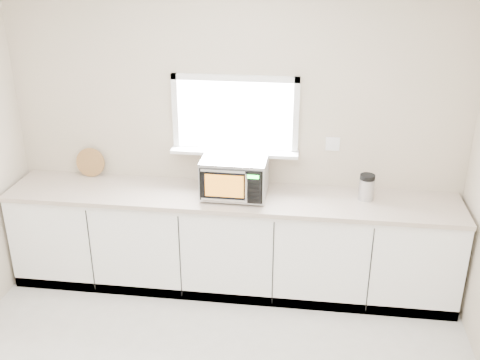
# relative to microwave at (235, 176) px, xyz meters

# --- Properties ---
(back_wall) EXTENTS (4.00, 0.17, 2.70)m
(back_wall) POSITION_rel_microwave_xyz_m (-0.04, 0.31, 0.26)
(back_wall) COLOR #B5AB90
(back_wall) RESTS_ON ground
(cabinets) EXTENTS (3.92, 0.60, 0.88)m
(cabinets) POSITION_rel_microwave_xyz_m (-0.04, 0.01, -0.66)
(cabinets) COLOR white
(cabinets) RESTS_ON ground
(countertop) EXTENTS (3.92, 0.64, 0.04)m
(countertop) POSITION_rel_microwave_xyz_m (-0.04, 0.00, -0.20)
(countertop) COLOR #B4A495
(countertop) RESTS_ON cabinets
(microwave) EXTENTS (0.55, 0.46, 0.35)m
(microwave) POSITION_rel_microwave_xyz_m (0.00, 0.00, 0.00)
(microwave) COLOR black
(microwave) RESTS_ON countertop
(knife_block) EXTENTS (0.10, 0.20, 0.29)m
(knife_block) POSITION_rel_microwave_xyz_m (-0.23, -0.01, -0.06)
(knife_block) COLOR #482F19
(knife_block) RESTS_ON countertop
(cutting_board) EXTENTS (0.27, 0.06, 0.27)m
(cutting_board) POSITION_rel_microwave_xyz_m (-1.38, 0.25, -0.05)
(cutting_board) COLOR #A66E40
(cutting_board) RESTS_ON countertop
(coffee_grinder) EXTENTS (0.16, 0.16, 0.23)m
(coffee_grinder) POSITION_rel_microwave_xyz_m (1.11, 0.07, -0.07)
(coffee_grinder) COLOR #B3B5BB
(coffee_grinder) RESTS_ON countertop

